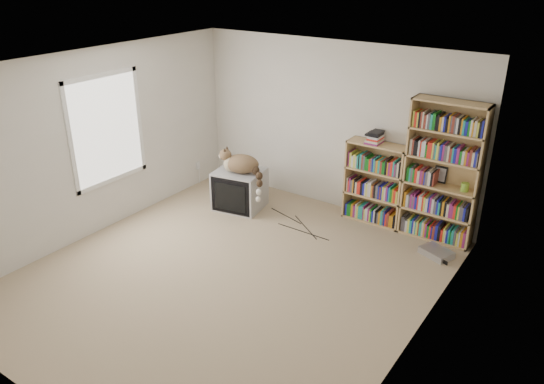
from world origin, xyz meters
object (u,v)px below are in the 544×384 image
Objects in this scene: cat at (244,168)px; crt_tv at (240,189)px; bookcase_tall at (442,176)px; dvd_player at (436,253)px; bookcase_short at (375,186)px.

crt_tv is at bearing 133.81° from cat.
crt_tv is 0.41× the size of bookcase_tall.
cat is 2.21× the size of dvd_player.
bookcase_tall is (2.65, 0.82, 0.20)m from cat.
bookcase_tall reaches higher than dvd_player.
cat is (0.14, -0.07, 0.41)m from crt_tv.
cat is 2.79m from bookcase_tall.
bookcase_tall reaches higher than cat.
bookcase_tall is 1.62× the size of bookcase_short.
dvd_player is at bearing -12.62° from cat.
bookcase_tall is (2.80, 0.75, 0.61)m from crt_tv.
bookcase_short reaches higher than crt_tv.
bookcase_short is at bearing 11.38° from crt_tv.
cat is 0.72× the size of bookcase_short.
bookcase_short is (1.73, 0.82, -0.16)m from cat.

